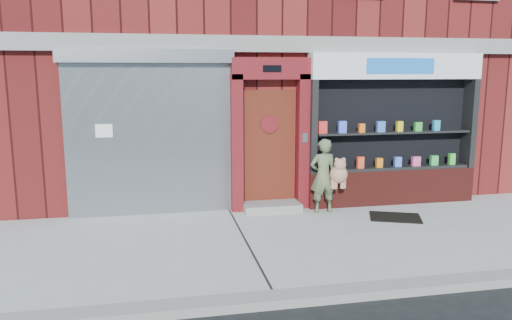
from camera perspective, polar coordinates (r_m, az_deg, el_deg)
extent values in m
plane|color=#9E9E99|center=(8.34, 9.57, -8.57)|extent=(80.00, 80.00, 0.00)
cube|color=gray|center=(6.50, 16.53, -13.85)|extent=(60.00, 0.30, 0.12)
cube|color=#491110|center=(13.74, 0.81, 15.76)|extent=(12.00, 8.00, 8.00)
cube|color=gray|center=(9.73, 6.00, 13.00)|extent=(12.00, 0.16, 0.30)
cube|color=gray|center=(9.39, -12.02, 2.23)|extent=(3.00, 0.10, 2.80)
cube|color=slate|center=(9.25, -12.37, 11.55)|extent=(3.10, 0.30, 0.24)
cube|color=white|center=(9.34, -16.98, 3.21)|extent=(0.30, 0.01, 0.24)
cube|color=#540E13|center=(9.44, -2.24, 1.87)|extent=(0.22, 0.28, 2.60)
cube|color=#540E13|center=(9.73, 5.35, 2.08)|extent=(0.22, 0.28, 2.60)
cube|color=#540E13|center=(9.47, 1.65, 10.40)|extent=(1.50, 0.28, 0.40)
cube|color=black|center=(9.32, 1.86, 10.41)|extent=(0.35, 0.01, 0.12)
cube|color=#521B0F|center=(9.68, 1.46, 1.49)|extent=(1.00, 0.06, 2.20)
cylinder|color=black|center=(9.59, 1.53, 4.11)|extent=(0.28, 0.02, 0.28)
cylinder|color=#540E13|center=(9.58, 1.54, 4.11)|extent=(0.34, 0.02, 0.34)
cube|color=gray|center=(9.66, 1.79, -5.36)|extent=(1.10, 0.55, 0.15)
cube|color=slate|center=(9.57, 5.61, 2.55)|extent=(0.10, 0.02, 0.18)
cube|color=#5A1A15|center=(10.52, 15.06, -2.87)|extent=(3.50, 0.40, 0.70)
cube|color=black|center=(9.68, 6.39, 3.82)|extent=(0.12, 0.40, 1.80)
cube|color=black|center=(11.18, 23.16, 3.91)|extent=(0.12, 0.40, 1.80)
cube|color=black|center=(10.49, 14.93, 4.02)|extent=(3.30, 0.03, 1.80)
cube|color=black|center=(10.45, 15.16, -0.84)|extent=(3.20, 0.36, 0.06)
cube|color=black|center=(10.34, 15.34, 3.08)|extent=(3.20, 0.36, 0.04)
cube|color=white|center=(10.27, 15.68, 10.30)|extent=(3.50, 0.40, 0.50)
cube|color=blue|center=(10.09, 16.22, 10.28)|extent=(1.40, 0.01, 0.30)
cube|color=#24ADB8|center=(9.78, 7.50, -0.60)|extent=(0.15, 0.09, 0.18)
cube|color=orange|center=(9.91, 9.69, -0.48)|extent=(0.15, 0.09, 0.19)
cube|color=#E94729|center=(10.06, 11.82, -0.28)|extent=(0.14, 0.09, 0.23)
cube|color=orange|center=(10.22, 13.88, -0.31)|extent=(0.13, 0.09, 0.19)
cube|color=#426BE2|center=(10.40, 15.88, -0.20)|extent=(0.14, 0.09, 0.20)
cube|color=#E74D90|center=(10.59, 17.80, -0.14)|extent=(0.17, 0.09, 0.19)
cube|color=green|center=(10.79, 19.66, -0.04)|extent=(0.15, 0.09, 0.20)
cube|color=green|center=(10.99, 21.46, 0.11)|extent=(0.12, 0.09, 0.23)
cube|color=red|center=(9.67, 7.60, 3.72)|extent=(0.17, 0.09, 0.24)
cube|color=#445DE9|center=(9.80, 9.82, 3.73)|extent=(0.15, 0.09, 0.23)
cube|color=orange|center=(9.96, 11.97, 3.59)|extent=(0.12, 0.09, 0.18)
cube|color=blue|center=(10.12, 14.06, 3.72)|extent=(0.16, 0.09, 0.21)
cube|color=yellow|center=(10.30, 16.07, 3.71)|extent=(0.12, 0.09, 0.21)
cube|color=green|center=(10.49, 18.01, 3.65)|extent=(0.14, 0.09, 0.18)
cube|color=teal|center=(10.69, 19.89, 3.74)|extent=(0.13, 0.09, 0.21)
imported|color=#566441|center=(9.50, 7.67, -1.80)|extent=(0.53, 0.36, 1.41)
sphere|color=#AB6E55|center=(9.48, 9.43, -1.63)|extent=(0.33, 0.33, 0.33)
sphere|color=#AB6E55|center=(9.39, 9.58, -0.50)|extent=(0.22, 0.22, 0.22)
sphere|color=#AB6E55|center=(9.35, 9.22, 0.02)|extent=(0.08, 0.08, 0.08)
sphere|color=#AB6E55|center=(9.40, 9.98, 0.05)|extent=(0.08, 0.08, 0.08)
cylinder|color=#AB6E55|center=(9.47, 8.77, -2.65)|extent=(0.08, 0.08, 0.20)
cylinder|color=#AB6E55|center=(9.55, 10.03, -2.58)|extent=(0.08, 0.08, 0.20)
cylinder|color=#AB6E55|center=(9.47, 9.07, -2.66)|extent=(0.08, 0.08, 0.20)
cylinder|color=#AB6E55|center=(9.52, 9.82, -2.62)|extent=(0.08, 0.08, 0.20)
cube|color=black|center=(9.55, 15.63, -6.31)|extent=(1.07, 0.92, 0.02)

